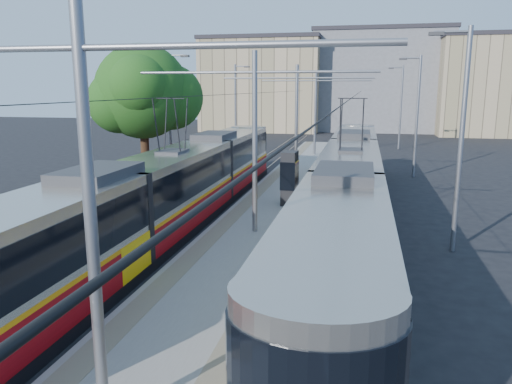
# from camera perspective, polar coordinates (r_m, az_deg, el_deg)

# --- Properties ---
(ground) EXTENTS (160.00, 160.00, 0.00)m
(ground) POSITION_cam_1_polar(r_m,az_deg,el_deg) (12.99, -7.97, -15.45)
(ground) COLOR black
(ground) RESTS_ON ground
(platform) EXTENTS (4.00, 50.00, 0.30)m
(platform) POSITION_cam_1_polar(r_m,az_deg,el_deg) (28.70, 3.71, 0.20)
(platform) COLOR gray
(platform) RESTS_ON ground
(tactile_strip_left) EXTENTS (0.70, 50.00, 0.01)m
(tactile_strip_left) POSITION_cam_1_polar(r_m,az_deg,el_deg) (28.91, 0.87, 0.62)
(tactile_strip_left) COLOR gray
(tactile_strip_left) RESTS_ON platform
(tactile_strip_right) EXTENTS (0.70, 50.00, 0.01)m
(tactile_strip_right) POSITION_cam_1_polar(r_m,az_deg,el_deg) (28.49, 6.60, 0.38)
(tactile_strip_right) COLOR gray
(tactile_strip_right) RESTS_ON platform
(rails) EXTENTS (8.71, 70.00, 0.03)m
(rails) POSITION_cam_1_polar(r_m,az_deg,el_deg) (28.72, 3.71, -0.07)
(rails) COLOR gray
(rails) RESTS_ON ground
(tram_left) EXTENTS (2.43, 29.96, 5.50)m
(tram_left) POSITION_cam_1_polar(r_m,az_deg,el_deg) (21.20, -9.39, 0.19)
(tram_left) COLOR black
(tram_left) RESTS_ON ground
(tram_right) EXTENTS (2.43, 32.10, 5.50)m
(tram_right) POSITION_cam_1_polar(r_m,az_deg,el_deg) (21.63, 10.62, 0.77)
(tram_right) COLOR black
(tram_right) RESTS_ON ground
(catenary) EXTENTS (9.20, 70.00, 7.00)m
(catenary) POSITION_cam_1_polar(r_m,az_deg,el_deg) (25.33, 2.87, 8.64)
(catenary) COLOR gray
(catenary) RESTS_ON platform
(street_lamps) EXTENTS (15.18, 38.22, 8.00)m
(street_lamps) POSITION_cam_1_polar(r_m,az_deg,el_deg) (32.12, 4.88, 8.68)
(street_lamps) COLOR gray
(street_lamps) RESTS_ON ground
(shelter) EXTENTS (0.77, 1.20, 2.61)m
(shelter) POSITION_cam_1_polar(r_m,az_deg,el_deg) (24.38, 3.85, 1.75)
(shelter) COLOR black
(shelter) RESTS_ON platform
(tree) EXTENTS (5.72, 5.29, 8.31)m
(tree) POSITION_cam_1_polar(r_m,az_deg,el_deg) (28.77, -12.04, 10.97)
(tree) COLOR #382314
(tree) RESTS_ON ground
(building_left) EXTENTS (16.32, 12.24, 12.69)m
(building_left) POSITION_cam_1_polar(r_m,az_deg,el_deg) (72.20, 0.95, 12.19)
(building_left) COLOR tan
(building_left) RESTS_ON ground
(building_centre) EXTENTS (18.36, 14.28, 13.75)m
(building_centre) POSITION_cam_1_polar(r_m,az_deg,el_deg) (74.83, 13.97, 12.24)
(building_centre) COLOR slate
(building_centre) RESTS_ON ground
(building_right) EXTENTS (14.28, 10.20, 12.38)m
(building_right) POSITION_cam_1_polar(r_m,az_deg,el_deg) (70.61, 25.70, 10.92)
(building_right) COLOR tan
(building_right) RESTS_ON ground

